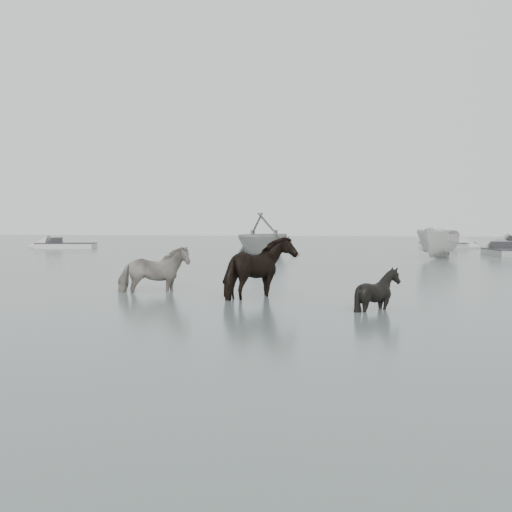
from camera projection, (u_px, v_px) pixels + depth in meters
The scene contains 9 objects.
ground at pixel (240, 300), 14.67m from camera, with size 140.00×140.00×0.00m, color #4A5854.
pony_pinto at pixel (154, 262), 16.31m from camera, with size 0.81×1.78×1.51m, color black.
pony_dark at pixel (262, 263), 14.98m from camera, with size 1.64×1.41×1.66m, color black.
pony_black at pixel (378, 281), 13.01m from camera, with size 0.95×1.07×1.18m, color black.
rowboat_trail at pixel (264, 233), 34.95m from camera, with size 4.00×4.63×2.44m, color #9EA19E.
boat_small at pixel (439, 241), 31.86m from camera, with size 1.62×4.30×1.66m, color beige.
skiff_port at pixel (506, 249), 33.86m from camera, with size 4.50×1.60×0.75m, color gray, non-canonical shape.
skiff_outer at pixel (66, 243), 43.75m from camera, with size 5.37×1.60×0.75m, color #BBBBB6, non-canonical shape.
skiff_mid at pixel (447, 242), 45.14m from camera, with size 4.94×1.60×0.75m, color #A0A2A0, non-canonical shape.
Camera 1 is at (2.84, -14.33, 1.77)m, focal length 45.00 mm.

